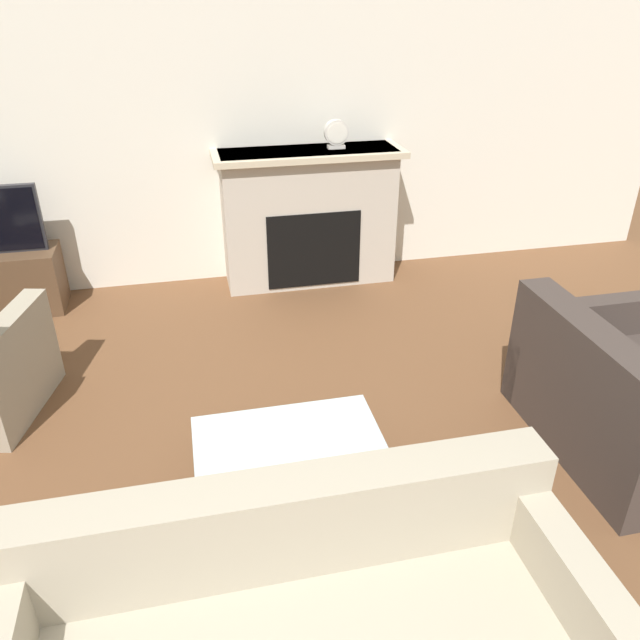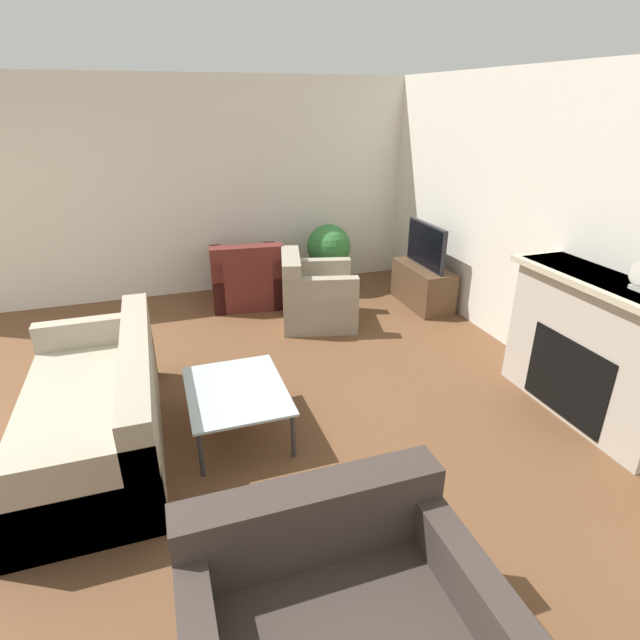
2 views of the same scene
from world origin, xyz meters
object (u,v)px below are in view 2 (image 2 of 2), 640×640
at_px(couch_sectional, 98,414).
at_px(armchair_by_window, 247,280).
at_px(potted_plant, 329,248).
at_px(armchair_accent, 315,298).
at_px(couch_loveseat, 336,634).
at_px(coffee_table, 236,393).
at_px(tv, 426,245).

relative_size(couch_sectional, armchair_by_window, 2.17).
distance_m(couch_sectional, potted_plant, 3.85).
relative_size(couch_sectional, armchair_accent, 2.07).
height_order(couch_sectional, armchair_by_window, same).
bearing_deg(couch_loveseat, coffee_table, 92.59).
distance_m(couch_sectional, couch_loveseat, 2.37).
distance_m(tv, coffee_table, 3.32).
relative_size(couch_sectional, coffee_table, 2.19).
bearing_deg(tv, coffee_table, -54.58).
xyz_separation_m(tv, couch_loveseat, (3.88, -2.59, -0.49)).
bearing_deg(potted_plant, couch_sectional, -45.69).
xyz_separation_m(couch_sectional, armchair_by_window, (-2.57, 1.60, 0.01)).
distance_m(armchair_by_window, armchair_accent, 1.08).
bearing_deg(couch_sectional, couch_loveseat, 27.38).
bearing_deg(coffee_table, tv, 125.42).
height_order(coffee_table, potted_plant, potted_plant).
height_order(armchair_by_window, armchair_accent, same).
height_order(tv, potted_plant, tv).
distance_m(armchair_accent, potted_plant, 1.16).
distance_m(armchair_by_window, potted_plant, 1.19).
height_order(couch_sectional, couch_loveseat, same).
bearing_deg(couch_sectional, armchair_accent, 127.14).
bearing_deg(coffee_table, armchair_accent, 146.08).
bearing_deg(couch_loveseat, tv, 56.23).
xyz_separation_m(tv, armchair_by_window, (-0.80, -2.08, -0.48)).
xyz_separation_m(couch_sectional, couch_loveseat, (2.11, 1.09, 0.00)).
xyz_separation_m(couch_loveseat, armchair_by_window, (-4.68, 0.51, 0.01)).
bearing_deg(coffee_table, armchair_by_window, 167.58).
xyz_separation_m(armchair_by_window, potted_plant, (-0.11, 1.15, 0.28)).
xyz_separation_m(armchair_by_window, coffee_table, (2.71, -0.60, 0.05)).
relative_size(coffee_table, potted_plant, 1.05).
bearing_deg(potted_plant, armchair_accent, -27.56).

